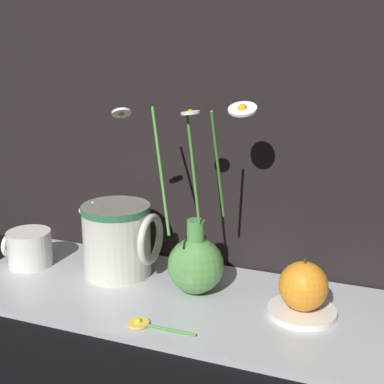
{
  "coord_description": "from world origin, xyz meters",
  "views": [
    {
      "loc": [
        0.31,
        -0.81,
        0.46
      ],
      "look_at": [
        -0.0,
        0.0,
        0.21
      ],
      "focal_mm": 50.0,
      "sensor_mm": 36.0,
      "label": 1
    }
  ],
  "objects_px": {
    "yellow_mug": "(29,248)",
    "orange_fruit": "(303,286)",
    "ceramic_pitcher": "(118,237)",
    "vase_with_flowers": "(196,260)"
  },
  "relations": [
    {
      "from": "yellow_mug",
      "to": "orange_fruit",
      "type": "bearing_deg",
      "value": -0.66
    },
    {
      "from": "ceramic_pitcher",
      "to": "orange_fruit",
      "type": "relative_size",
      "value": 1.74
    },
    {
      "from": "vase_with_flowers",
      "to": "orange_fruit",
      "type": "distance_m",
      "value": 0.2
    },
    {
      "from": "vase_with_flowers",
      "to": "yellow_mug",
      "type": "bearing_deg",
      "value": -178.89
    },
    {
      "from": "vase_with_flowers",
      "to": "ceramic_pitcher",
      "type": "relative_size",
      "value": 2.2
    },
    {
      "from": "ceramic_pitcher",
      "to": "orange_fruit",
      "type": "bearing_deg",
      "value": -5.36
    },
    {
      "from": "yellow_mug",
      "to": "ceramic_pitcher",
      "type": "bearing_deg",
      "value": 8.25
    },
    {
      "from": "orange_fruit",
      "to": "yellow_mug",
      "type": "bearing_deg",
      "value": 179.34
    },
    {
      "from": "yellow_mug",
      "to": "orange_fruit",
      "type": "distance_m",
      "value": 0.56
    },
    {
      "from": "vase_with_flowers",
      "to": "orange_fruit",
      "type": "relative_size",
      "value": 3.83
    }
  ]
}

